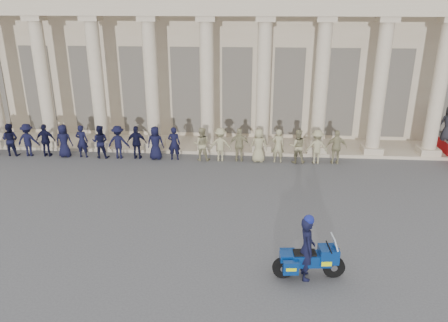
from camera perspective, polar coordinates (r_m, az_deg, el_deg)
ground at (r=13.94m, az=-0.35°, el=-9.76°), size 90.00×90.00×0.00m
building at (r=26.87m, az=2.23°, el=15.21°), size 40.00×12.50×9.00m
officer_rank at (r=20.31m, az=-9.29°, el=2.35°), size 17.69×0.59×1.56m
motorcycle at (r=12.05m, az=11.15°, el=-12.51°), size 1.94×0.82×1.25m
rider at (r=11.83m, az=10.76°, el=-10.99°), size 0.48×0.68×1.86m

